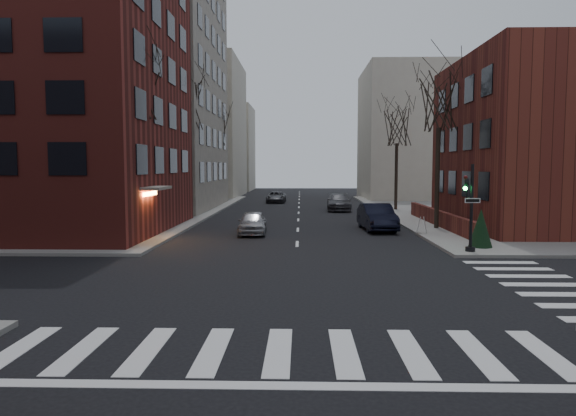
% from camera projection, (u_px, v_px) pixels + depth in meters
% --- Properties ---
extents(ground, '(160.00, 160.00, 0.00)m').
position_uv_depth(ground, '(294.00, 307.00, 14.86)').
color(ground, black).
rests_on(ground, ground).
extents(building_left_brick, '(15.00, 15.00, 18.00)m').
position_uv_depth(building_left_brick, '(41.00, 84.00, 30.95)').
color(building_left_brick, maroon).
rests_on(building_left_brick, ground).
extents(building_left_tan, '(18.00, 18.00, 28.00)m').
position_uv_depth(building_left_tan, '(118.00, 60.00, 48.02)').
color(building_left_tan, '#A29686').
rests_on(building_left_tan, ground).
extents(building_right_brick, '(12.00, 14.00, 11.00)m').
position_uv_depth(building_right_brick, '(555.00, 144.00, 32.94)').
color(building_right_brick, maroon).
rests_on(building_right_brick, ground).
extents(low_wall_right, '(0.35, 16.00, 1.00)m').
position_uv_depth(low_wall_right, '(440.00, 218.00, 33.51)').
color(low_wall_right, maroon).
rests_on(low_wall_right, sidewalk_far_right).
extents(building_distant_la, '(14.00, 16.00, 18.00)m').
position_uv_depth(building_distant_la, '(189.00, 130.00, 69.30)').
color(building_distant_la, beige).
rests_on(building_distant_la, ground).
extents(building_distant_ra, '(14.00, 14.00, 16.00)m').
position_uv_depth(building_distant_ra, '(420.00, 134.00, 63.66)').
color(building_distant_ra, beige).
rests_on(building_distant_ra, ground).
extents(building_distant_lb, '(10.00, 12.00, 14.00)m').
position_uv_depth(building_distant_lb, '(223.00, 149.00, 86.35)').
color(building_distant_lb, beige).
rests_on(building_distant_lb, ground).
extents(traffic_signal, '(0.76, 0.44, 4.00)m').
position_uv_depth(traffic_signal, '(470.00, 213.00, 23.47)').
color(traffic_signal, black).
rests_on(traffic_signal, sidewalk_far_right).
extents(tree_left_a, '(4.18, 4.18, 10.26)m').
position_uv_depth(tree_left_a, '(139.00, 86.00, 28.34)').
color(tree_left_a, '#2D231C').
rests_on(tree_left_a, sidewalk_far_left).
extents(tree_left_b, '(4.40, 4.40, 10.80)m').
position_uv_depth(tree_left_b, '(187.00, 104.00, 40.26)').
color(tree_left_b, '#2D231C').
rests_on(tree_left_b, sidewalk_far_left).
extents(tree_left_c, '(3.96, 3.96, 9.72)m').
position_uv_depth(tree_left_c, '(216.00, 129.00, 54.28)').
color(tree_left_c, '#2D231C').
rests_on(tree_left_c, sidewalk_far_left).
extents(tree_right_a, '(3.96, 3.96, 9.72)m').
position_uv_depth(tree_right_a, '(439.00, 102.00, 31.92)').
color(tree_right_a, '#2D231C').
rests_on(tree_right_a, sidewalk_far_right).
extents(tree_right_b, '(3.74, 3.74, 9.18)m').
position_uv_depth(tree_right_b, '(397.00, 127.00, 45.91)').
color(tree_right_b, '#2D231C').
rests_on(tree_right_b, sidewalk_far_right).
extents(streetlamp_near, '(0.36, 0.36, 6.28)m').
position_uv_depth(streetlamp_near, '(184.00, 164.00, 36.64)').
color(streetlamp_near, black).
rests_on(streetlamp_near, sidewalk_far_left).
extents(streetlamp_far, '(0.36, 0.36, 6.28)m').
position_uv_depth(streetlamp_far, '(225.00, 165.00, 56.57)').
color(streetlamp_far, black).
rests_on(streetlamp_far, sidewalk_far_left).
extents(parked_sedan, '(2.07, 5.20, 1.68)m').
position_uv_depth(parked_sedan, '(377.00, 217.00, 32.54)').
color(parked_sedan, black).
rests_on(parked_sedan, ground).
extents(car_lane_silver, '(1.78, 4.10, 1.38)m').
position_uv_depth(car_lane_silver, '(253.00, 223.00, 30.70)').
color(car_lane_silver, '#A9AAAF').
rests_on(car_lane_silver, ground).
extents(car_lane_gray, '(2.34, 5.34, 1.53)m').
position_uv_depth(car_lane_gray, '(339.00, 202.00, 47.04)').
color(car_lane_gray, '#3A3A3F').
rests_on(car_lane_gray, ground).
extents(car_lane_far, '(2.13, 4.50, 1.24)m').
position_uv_depth(car_lane_far, '(276.00, 197.00, 57.25)').
color(car_lane_far, '#424348').
rests_on(car_lane_far, ground).
extents(sandwich_board, '(0.57, 0.69, 0.95)m').
position_uv_depth(sandwich_board, '(422.00, 225.00, 30.07)').
color(sandwich_board, silver).
rests_on(sandwich_board, sidewalk_far_right).
extents(evergreen_shrub, '(1.19, 1.19, 1.86)m').
position_uv_depth(evergreen_shrub, '(481.00, 228.00, 24.81)').
color(evergreen_shrub, black).
rests_on(evergreen_shrub, sidewalk_far_right).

